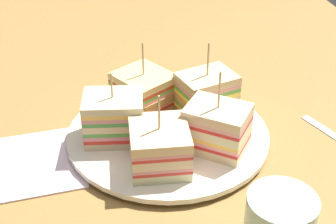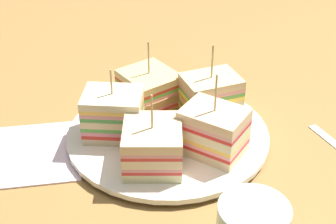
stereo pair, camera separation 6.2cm
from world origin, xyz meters
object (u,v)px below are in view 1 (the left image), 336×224
Objects in this scene: chip_pile at (159,128)px; napkin at (35,162)px; plate at (168,134)px; sandwich_wedge_0 at (206,94)px; sandwich_wedge_2 at (114,116)px; sandwich_wedge_4 at (216,128)px; sandwich_wedge_3 at (159,147)px; sandwich_wedge_1 at (144,91)px.

napkin is (-1.46, 15.92, -2.04)cm from chip_pile.
plate is 17.35cm from napkin.
sandwich_wedge_0 is 13.29cm from sandwich_wedge_2.
plate is 2.82× the size of sandwich_wedge_2.
sandwich_wedge_4 is 22.89cm from napkin.
napkin is at bearing 77.01° from sandwich_wedge_3.
sandwich_wedge_0 is at bearing 36.48° from sandwich_wedge_1.
sandwich_wedge_3 reaches higher than sandwich_wedge_2.
sandwich_wedge_3 is 6.42cm from chip_pile.
sandwich_wedge_2 is 8.32cm from sandwich_wedge_3.
sandwich_wedge_0 is 1.48× the size of chip_pile.
plate is 2.50× the size of sandwich_wedge_0.
plate is at bearing 5.33° from sandwich_wedge_2.
napkin is at bearing -159.31° from sandwich_wedge_2.
sandwich_wedge_4 is (-8.15, 0.88, 0.02)cm from sandwich_wedge_0.
sandwich_wedge_0 is at bearing -62.21° from chip_pile.
sandwich_wedge_2 is at bearing -70.23° from sandwich_wedge_1.
sandwich_wedge_0 is (3.48, -6.00, 3.46)cm from plate.
napkin is (2.83, 22.36, -4.01)cm from sandwich_wedge_4.
sandwich_wedge_0 is 1.11× the size of sandwich_wedge_3.
sandwich_wedge_4 is 1.50× the size of chip_pile.
sandwich_wedge_1 is at bearing -20.95° from sandwich_wedge_4.
plate is 7.58cm from sandwich_wedge_3.
sandwich_wedge_2 is (-6.23, 4.86, 0.42)cm from sandwich_wedge_1.
napkin is (-2.23, 10.31, -4.06)cm from sandwich_wedge_2.
sandwich_wedge_3 is (-10.00, 8.32, -0.37)cm from sandwich_wedge_0.
sandwich_wedge_3 is (-13.14, 0.25, -0.02)cm from sandwich_wedge_1.
plate is 2.78× the size of sandwich_wedge_3.
sandwich_wedge_1 is 17.74cm from napkin.
sandwich_wedge_4 is 0.83× the size of napkin.
sandwich_wedge_2 is 0.73× the size of napkin.
plate is 7.59cm from sandwich_wedge_1.
sandwich_wedge_3 is at bearing -33.37° from sandwich_wedge_1.
chip_pile is (-0.76, -5.60, -2.02)cm from sandwich_wedge_2.
sandwich_wedge_2 is at bearing 13.79° from sandwich_wedge_4.
sandwich_wedge_4 is (1.85, -7.44, 0.39)cm from sandwich_wedge_3.
sandwich_wedge_3 is at bearing 160.42° from plate.
sandwich_wedge_2 is at bearing 86.82° from plate.
sandwich_wedge_2 is 0.88× the size of sandwich_wedge_4.
sandwich_wedge_2 is at bearing 38.14° from sandwich_wedge_3.
sandwich_wedge_2 is at bearing -3.30° from sandwich_wedge_0.
sandwich_wedge_3 is at bearing -107.41° from napkin.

